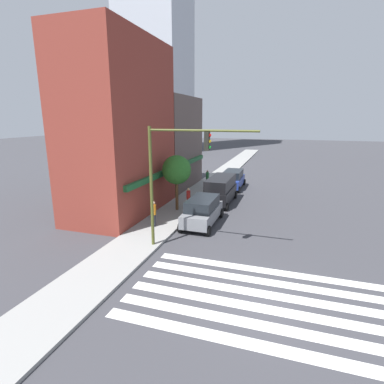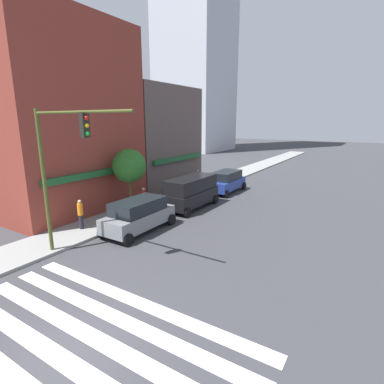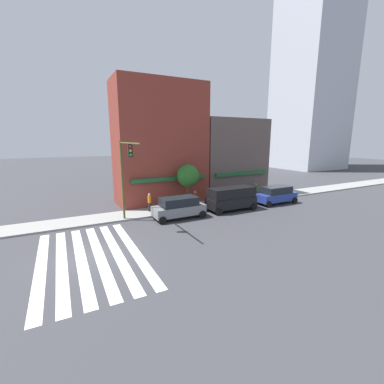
# 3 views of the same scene
# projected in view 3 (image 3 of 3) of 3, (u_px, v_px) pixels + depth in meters

# --- Properties ---
(ground_plane) EXTENTS (200.00, 200.00, 0.00)m
(ground_plane) POSITION_uv_depth(u_px,v_px,m) (90.00, 257.00, 15.63)
(ground_plane) COLOR #38383D
(sidewalk_left) EXTENTS (120.00, 3.00, 0.15)m
(sidewalk_left) POSITION_uv_depth(u_px,v_px,m) (80.00, 221.00, 22.14)
(sidewalk_left) COLOR gray
(sidewalk_left) RESTS_ON ground_plane
(crosswalk_stripes) EXTENTS (5.82, 10.80, 0.01)m
(crosswalk_stripes) POSITION_uv_depth(u_px,v_px,m) (90.00, 257.00, 15.63)
(crosswalk_stripes) COLOR silver
(crosswalk_stripes) RESTS_ON ground_plane
(storefront_row) EXTENTS (18.68, 5.30, 13.08)m
(storefront_row) POSITION_uv_depth(u_px,v_px,m) (190.00, 150.00, 30.17)
(storefront_row) COLOR maroon
(storefront_row) RESTS_ON ground_plane
(tower_distant) EXTENTS (14.26, 13.30, 68.07)m
(tower_distant) POSITION_uv_depth(u_px,v_px,m) (318.00, 17.00, 57.86)
(tower_distant) COLOR #B2B7C1
(tower_distant) RESTS_ON ground_plane
(traffic_signal) EXTENTS (0.32, 5.91, 6.96)m
(traffic_signal) POSITION_uv_depth(u_px,v_px,m) (125.00, 168.00, 20.66)
(traffic_signal) COLOR #474C1E
(traffic_signal) RESTS_ON ground_plane
(suv_grey) EXTENTS (4.71, 2.12, 1.94)m
(suv_grey) POSITION_uv_depth(u_px,v_px,m) (179.00, 207.00, 23.15)
(suv_grey) COLOR slate
(suv_grey) RESTS_ON ground_plane
(van_black) EXTENTS (5.01, 2.22, 2.34)m
(van_black) POSITION_uv_depth(u_px,v_px,m) (231.00, 198.00, 25.69)
(van_black) COLOR black
(van_black) RESTS_ON ground_plane
(suv_blue) EXTENTS (4.72, 2.12, 1.94)m
(suv_blue) POSITION_uv_depth(u_px,v_px,m) (276.00, 194.00, 28.48)
(suv_blue) COLOR navy
(suv_blue) RESTS_ON ground_plane
(pedestrian_red_jacket) EXTENTS (0.32, 0.32, 1.77)m
(pedestrian_red_jacket) POSITION_uv_depth(u_px,v_px,m) (195.00, 199.00, 26.05)
(pedestrian_red_jacket) COLOR #23232D
(pedestrian_red_jacket) RESTS_ON sidewalk_left
(pedestrian_green_top) EXTENTS (0.32, 0.32, 1.77)m
(pedestrian_green_top) POSITION_uv_depth(u_px,v_px,m) (256.00, 190.00, 30.56)
(pedestrian_green_top) COLOR #23232D
(pedestrian_green_top) RESTS_ON sidewalk_left
(pedestrian_orange_vest) EXTENTS (0.32, 0.32, 1.77)m
(pedestrian_orange_vest) POSITION_uv_depth(u_px,v_px,m) (149.00, 202.00, 24.87)
(pedestrian_orange_vest) COLOR #23232D
(pedestrian_orange_vest) RESTS_ON sidewalk_left
(street_tree) EXTENTS (2.29, 2.29, 4.41)m
(street_tree) POSITION_uv_depth(u_px,v_px,m) (188.00, 176.00, 26.14)
(street_tree) COLOR brown
(street_tree) RESTS_ON sidewalk_left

